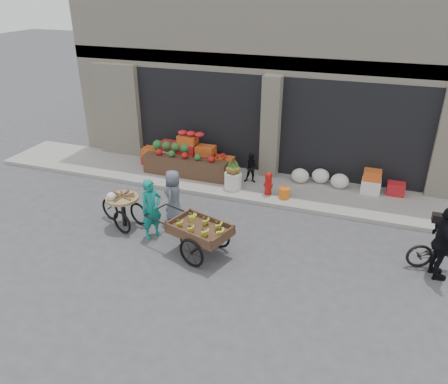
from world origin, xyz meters
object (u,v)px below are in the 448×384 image
(tricycle_cart, at_px, (123,206))
(fire_hydrant, at_px, (268,182))
(orange_bucket, at_px, (284,193))
(pineapple_bin, at_px, (233,181))
(bicycle, at_px, (447,251))
(vendor_woman, at_px, (151,209))
(vendor_grey, at_px, (174,196))
(seated_person, at_px, (252,168))
(banana_cart, at_px, (198,227))
(cyclist, at_px, (443,243))

(tricycle_cart, bearing_deg, fire_hydrant, 59.66)
(orange_bucket, height_order, tricycle_cart, tricycle_cart)
(pineapple_bin, bearing_deg, bicycle, -20.36)
(vendor_woman, bearing_deg, tricycle_cart, 107.69)
(fire_hydrant, distance_m, bicycle, 5.01)
(bicycle, bearing_deg, tricycle_cart, 80.32)
(vendor_woman, distance_m, vendor_grey, 0.90)
(vendor_woman, bearing_deg, seated_person, 8.49)
(banana_cart, bearing_deg, tricycle_cart, -175.55)
(cyclist, bearing_deg, fire_hydrant, 45.39)
(pineapple_bin, height_order, vendor_woman, vendor_woman)
(orange_bucket, distance_m, vendor_woman, 4.04)
(banana_cart, relative_size, vendor_woman, 1.63)
(vendor_woman, bearing_deg, vendor_grey, 19.41)
(vendor_grey, height_order, bicycle, vendor_grey)
(vendor_grey, bearing_deg, seated_person, 145.80)
(orange_bucket, height_order, cyclist, cyclist)
(fire_hydrant, bearing_deg, banana_cart, -103.55)
(pineapple_bin, xyz_separation_m, vendor_grey, (-0.91, -2.20, 0.35))
(pineapple_bin, distance_m, banana_cart, 3.43)
(orange_bucket, distance_m, vendor_grey, 3.30)
(seated_person, bearing_deg, banana_cart, -101.55)
(fire_hydrant, height_order, bicycle, bicycle)
(fire_hydrant, bearing_deg, vendor_grey, -133.09)
(seated_person, xyz_separation_m, bicycle, (5.27, -2.70, -0.13))
(fire_hydrant, relative_size, cyclist, 0.42)
(vendor_woman, xyz_separation_m, tricycle_cart, (-0.96, 0.22, -0.21))
(seated_person, bearing_deg, vendor_woman, -121.89)
(tricycle_cart, bearing_deg, pineapple_bin, 72.35)
(fire_hydrant, distance_m, vendor_grey, 2.95)
(vendor_woman, relative_size, cyclist, 0.92)
(bicycle, bearing_deg, pineapple_bin, 54.34)
(vendor_woman, relative_size, bicycle, 0.90)
(pineapple_bin, xyz_separation_m, banana_cart, (0.29, -3.40, 0.34))
(vendor_woman, bearing_deg, orange_bucket, -11.58)
(pineapple_bin, xyz_separation_m, cyclist, (5.47, -2.50, 0.47))
(pineapple_bin, bearing_deg, orange_bucket, -3.58)
(orange_bucket, bearing_deg, tricycle_cart, -142.77)
(vendor_woman, distance_m, cyclist, 6.58)
(vendor_woman, xyz_separation_m, cyclist, (6.55, 0.57, 0.07))
(bicycle, bearing_deg, seated_person, 47.54)
(vendor_woman, bearing_deg, bicycle, -51.41)
(bicycle, bearing_deg, banana_cart, 88.29)
(pineapple_bin, height_order, cyclist, cyclist)
(seated_person, xyz_separation_m, tricycle_cart, (-2.44, -3.46, -0.02))
(orange_bucket, xyz_separation_m, vendor_grey, (-2.51, -2.10, 0.45))
(pineapple_bin, distance_m, vendor_grey, 2.40)
(cyclist, bearing_deg, pineapple_bin, 50.11)
(tricycle_cart, bearing_deg, seated_person, 72.65)
(vendor_grey, bearing_deg, orange_bucket, 120.75)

